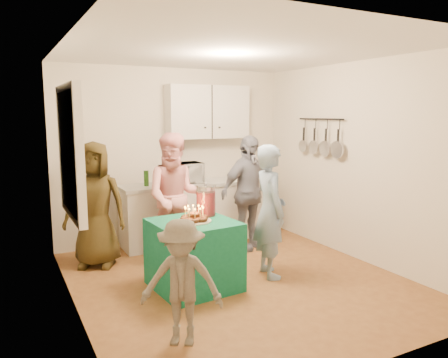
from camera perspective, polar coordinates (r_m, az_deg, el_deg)
name	(u,v)px	position (r m, az deg, el deg)	size (l,w,h in m)	color
floor	(238,280)	(5.24, 1.81, -13.05)	(4.00, 4.00, 0.00)	brown
ceiling	(239,51)	(4.92, 1.96, 16.38)	(4.00, 4.00, 0.00)	white
back_wall	(174,155)	(6.72, -6.52, 3.13)	(3.60, 3.60, 0.00)	silver
left_wall	(71,181)	(4.33, -19.34, -0.30)	(4.00, 4.00, 0.00)	silver
right_wall	(358,162)	(6.00, 17.05, 2.16)	(4.00, 4.00, 0.00)	silver
window_night	(68,152)	(4.60, -19.67, 3.32)	(0.04, 1.00, 1.20)	black
counter	(195,213)	(6.66, -3.85, -4.47)	(2.20, 0.58, 0.86)	white
countertop	(194,184)	(6.57, -3.89, -0.60)	(2.24, 0.62, 0.05)	beige
upper_cabinet	(208,112)	(6.75, -2.14, 8.73)	(1.30, 0.30, 0.80)	white
pot_rack	(319,137)	(6.44, 12.28, 5.44)	(0.12, 1.00, 0.60)	black
microwave	(183,173)	(6.48, -5.35, 0.80)	(0.54, 0.37, 0.30)	white
party_table	(194,254)	(4.93, -3.97, -9.80)	(0.85, 0.85, 0.76)	#0F6948
donut_cake	(194,213)	(4.78, -3.93, -4.52)	(0.38, 0.38, 0.18)	#381C0C
punch_jar	(206,201)	(5.03, -2.39, -2.91)	(0.22, 0.22, 0.34)	red
man_birthday	(270,211)	(5.19, 6.02, -4.19)	(0.58, 0.38, 1.58)	#8DA9CD
woman_back_left	(95,205)	(5.73, -16.51, -3.22)	(0.78, 0.51, 1.59)	brown
woman_back_center	(176,198)	(5.73, -6.26, -2.43)	(0.82, 0.64, 1.69)	pink
woman_back_right	(248,193)	(6.22, 3.11, -1.78)	(0.95, 0.40, 1.63)	black
child_near_left	(182,282)	(3.75, -5.56, -13.30)	(0.70, 0.40, 1.08)	#5B5449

